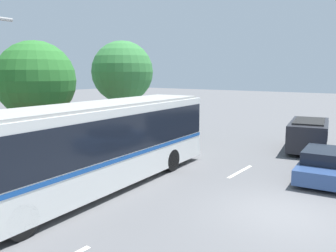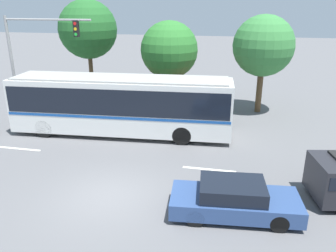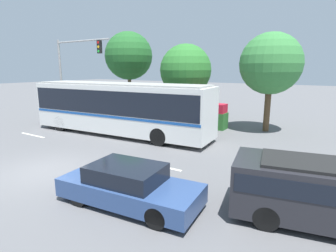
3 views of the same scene
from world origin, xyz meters
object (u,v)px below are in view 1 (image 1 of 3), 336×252
city_bus (97,141)px  street_tree_centre (36,81)px  sedan_foreground (324,164)px  suv_left_lane (309,133)px  street_tree_right (122,72)px

city_bus → street_tree_centre: bearing=-108.1°
sedan_foreground → suv_left_lane: bearing=15.3°
street_tree_centre → sedan_foreground: bearing=-68.7°
city_bus → suv_left_lane: bearing=153.8°
sedan_foreground → street_tree_right: 13.31m
city_bus → sedan_foreground: 9.42m
city_bus → sedan_foreground: size_ratio=2.68×
city_bus → suv_left_lane: size_ratio=2.46×
street_tree_centre → street_tree_right: size_ratio=0.93×
city_bus → street_tree_right: bearing=-146.5°
suv_left_lane → street_tree_right: street_tree_right is taller
street_tree_centre → street_tree_right: (6.25, -0.04, 0.42)m
city_bus → suv_left_lane: 12.61m
suv_left_lane → street_tree_centre: size_ratio=0.84×
city_bus → street_tree_right: (7.76, 5.95, 2.58)m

